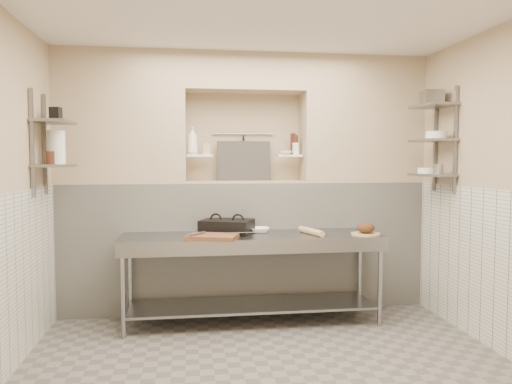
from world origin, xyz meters
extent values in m
cube|color=slate|center=(0.00, 0.00, -0.05)|extent=(4.00, 3.90, 0.10)
cube|color=tan|center=(0.00, 2.00, 1.40)|extent=(4.00, 0.10, 2.80)
cube|color=tan|center=(0.00, -2.00, 1.40)|extent=(4.00, 0.10, 2.80)
cube|color=silver|center=(0.00, 1.75, 0.70)|extent=(4.00, 0.40, 1.40)
cube|color=tan|center=(0.00, 1.75, 1.41)|extent=(1.30, 0.40, 0.02)
cube|color=tan|center=(-1.33, 1.75, 2.10)|extent=(1.35, 0.40, 1.40)
cube|color=tan|center=(1.33, 1.75, 2.10)|extent=(1.35, 0.40, 1.40)
cube|color=tan|center=(0.00, 1.75, 2.60)|extent=(1.30, 0.40, 0.40)
cube|color=silver|center=(1.99, 0.00, 0.70)|extent=(0.02, 3.90, 1.40)
cube|color=white|center=(-0.50, 1.75, 1.70)|extent=(0.28, 0.16, 0.02)
cube|color=white|center=(0.50, 1.75, 1.70)|extent=(0.28, 0.16, 0.02)
cylinder|color=gray|center=(0.00, 1.92, 1.95)|extent=(0.70, 0.02, 0.02)
cylinder|color=black|center=(0.00, 1.90, 1.78)|extent=(0.02, 0.02, 0.30)
cube|color=#383330|center=(0.00, 1.85, 1.64)|extent=(0.60, 0.08, 0.45)
cube|color=slate|center=(-1.98, 1.25, 1.80)|extent=(0.03, 0.03, 0.95)
cube|color=slate|center=(-1.98, 0.85, 1.80)|extent=(0.03, 0.03, 0.95)
cube|color=slate|center=(-1.84, 1.05, 1.60)|extent=(0.30, 0.50, 0.02)
cube|color=slate|center=(-1.84, 1.05, 2.00)|extent=(0.30, 0.50, 0.03)
cube|color=slate|center=(1.98, 1.25, 1.85)|extent=(0.03, 0.03, 1.05)
cube|color=slate|center=(1.98, 0.85, 1.85)|extent=(0.03, 0.03, 1.05)
cube|color=slate|center=(1.84, 1.05, 1.50)|extent=(0.30, 0.50, 0.02)
cube|color=slate|center=(1.84, 1.05, 1.85)|extent=(0.30, 0.50, 0.02)
cube|color=slate|center=(1.84, 1.05, 2.20)|extent=(0.30, 0.50, 0.03)
cube|color=gray|center=(0.01, 1.20, 0.88)|extent=(2.60, 0.70, 0.04)
cube|color=gray|center=(0.01, 1.20, 0.18)|extent=(2.45, 0.60, 0.03)
cube|color=gray|center=(0.01, 0.87, 0.82)|extent=(2.60, 0.02, 0.12)
cylinder|color=gray|center=(-1.23, 0.91, 0.43)|extent=(0.04, 0.04, 0.86)
cylinder|color=gray|center=(-1.23, 1.49, 0.43)|extent=(0.04, 0.04, 0.86)
cylinder|color=gray|center=(1.25, 0.91, 0.43)|extent=(0.04, 0.04, 0.86)
cylinder|color=gray|center=(1.25, 1.49, 0.43)|extent=(0.04, 0.04, 0.86)
cube|color=black|center=(-0.24, 1.35, 0.95)|extent=(0.61, 0.53, 0.09)
cube|color=black|center=(-0.24, 1.35, 1.01)|extent=(0.61, 0.53, 0.05)
cube|color=brown|center=(-0.40, 0.98, 0.92)|extent=(0.54, 0.45, 0.04)
cube|color=gray|center=(-0.13, 1.05, 0.95)|extent=(0.29, 0.05, 0.01)
cylinder|color=gray|center=(-0.55, 0.97, 0.96)|extent=(0.17, 0.20, 0.02)
imported|color=white|center=(0.10, 1.34, 0.93)|extent=(0.22, 0.22, 0.05)
cylinder|color=tan|center=(0.60, 1.13, 0.93)|extent=(0.18, 0.42, 0.06)
cylinder|color=tan|center=(1.14, 1.03, 0.91)|extent=(0.29, 0.29, 0.02)
ellipsoid|color=#4C2D19|center=(1.14, 1.03, 0.97)|extent=(0.18, 0.18, 0.11)
imported|color=white|center=(-0.58, 1.71, 1.86)|extent=(0.15, 0.15, 0.30)
cube|color=tan|center=(-0.42, 1.76, 1.77)|extent=(0.08, 0.08, 0.12)
imported|color=white|center=(0.45, 1.70, 1.73)|extent=(0.15, 0.15, 0.04)
cylinder|color=#3A1C11|center=(0.57, 1.74, 1.82)|extent=(0.06, 0.06, 0.22)
cylinder|color=#3A1C11|center=(0.55, 1.78, 1.83)|extent=(0.06, 0.06, 0.24)
cylinder|color=white|center=(0.57, 1.74, 1.78)|extent=(0.08, 0.08, 0.13)
cylinder|color=white|center=(-1.84, 1.12, 1.77)|extent=(0.16, 0.16, 0.31)
cylinder|color=#3A1C11|center=(-1.84, 0.89, 1.67)|extent=(0.08, 0.08, 0.12)
cube|color=black|center=(-1.84, 1.12, 2.08)|extent=(0.11, 0.11, 0.13)
cylinder|color=white|center=(1.84, 1.15, 1.54)|extent=(0.19, 0.19, 0.06)
cylinder|color=gray|center=(1.84, 0.92, 1.56)|extent=(0.10, 0.10, 0.10)
cylinder|color=white|center=(1.84, 0.98, 1.90)|extent=(0.20, 0.20, 0.08)
cube|color=gray|center=(1.84, 1.08, 2.28)|extent=(0.22, 0.26, 0.14)
camera|label=1|loc=(-0.65, -3.74, 1.65)|focal=35.00mm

